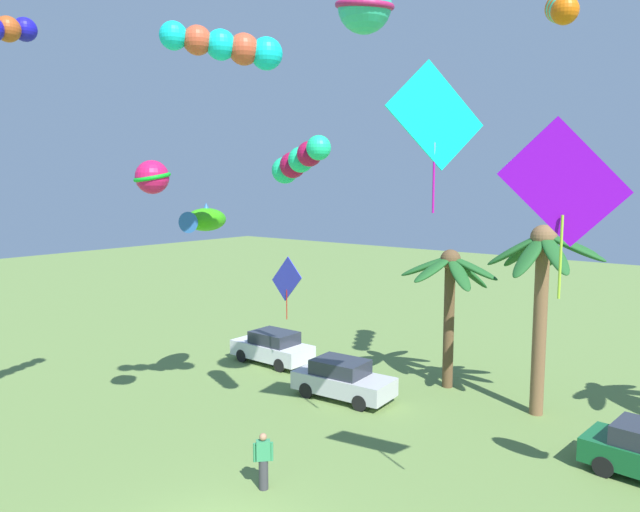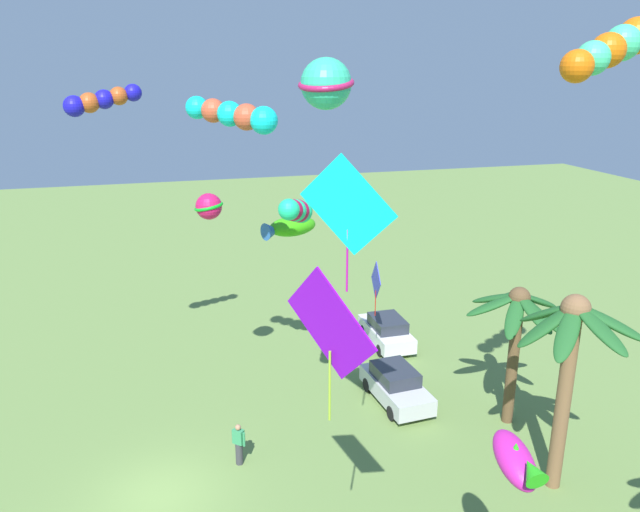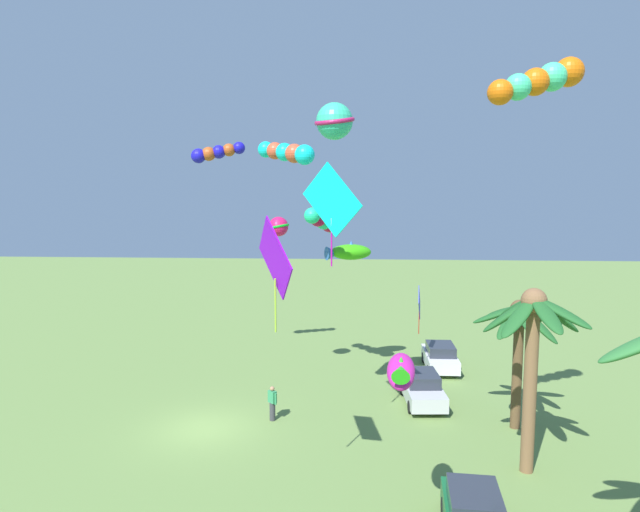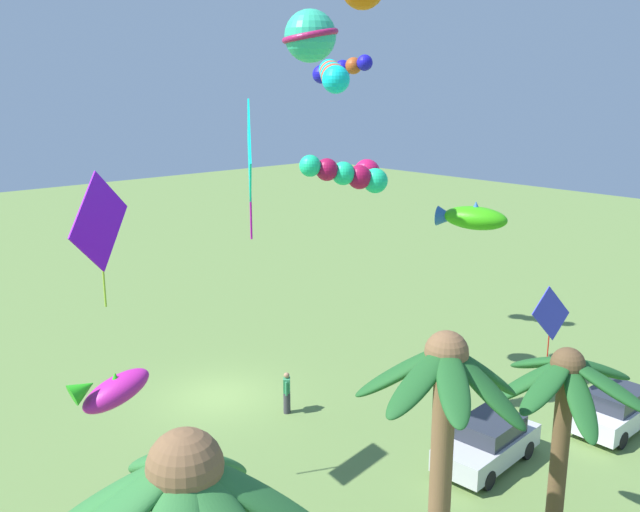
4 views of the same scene
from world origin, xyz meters
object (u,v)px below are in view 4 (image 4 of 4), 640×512
palm_tree_2 (565,399)px  kite_diamond_0 (249,152)px  parked_car_2 (616,409)px  kite_tube_4 (347,174)px  spectator_0 (287,392)px  kite_tube_9 (333,75)px  kite_ball_2 (367,172)px  kite_diamond_5 (551,315)px  kite_diamond_6 (99,223)px  parked_car_1 (488,442)px  kite_ball_10 (310,36)px  kite_fish_7 (471,218)px  kite_tube_1 (340,69)px  kite_fish_8 (112,390)px  palm_tree_0 (444,409)px

palm_tree_2 → kite_diamond_0: size_ratio=1.48×
parked_car_2 → kite_tube_4: kite_tube_4 is taller
spectator_0 → kite_tube_9: bearing=162.7°
kite_ball_2 → kite_diamond_5: kite_ball_2 is taller
kite_diamond_0 → kite_diamond_6: 4.38m
parked_car_1 → kite_ball_10: 13.56m
palm_tree_2 → spectator_0: bearing=-90.6°
kite_diamond_5 → kite_fish_7: kite_fish_7 is taller
kite_tube_1 → kite_tube_4: kite_tube_1 is taller
kite_diamond_0 → kite_diamond_6: bearing=-23.1°
kite_tube_1 → kite_tube_9: bearing=44.1°
palm_tree_2 → kite_fish_8: bearing=-33.3°
kite_diamond_5 → kite_ball_2: bearing=-80.4°
parked_car_2 → kite_diamond_5: bearing=-33.9°
kite_diamond_5 → kite_fish_7: size_ratio=0.96×
kite_fish_7 → kite_fish_8: 15.19m
spectator_0 → kite_ball_2: 8.79m
kite_diamond_5 → kite_diamond_6: 14.55m
kite_ball_2 → kite_diamond_5: (-1.25, 7.36, -4.15)m
parked_car_1 → kite_diamond_6: size_ratio=1.11×
palm_tree_2 → kite_diamond_6: bearing=-53.4°
kite_tube_1 → kite_fish_7: 8.98m
kite_ball_2 → kite_diamond_5: size_ratio=0.52×
kite_diamond_0 → kite_tube_4: size_ratio=1.37×
kite_tube_1 → kite_tube_9: (4.55, 4.41, -0.31)m
parked_car_1 → kite_fish_8: 12.45m
kite_diamond_6 → kite_fish_7: kite_diamond_6 is taller
parked_car_2 → kite_ball_10: kite_ball_10 is taller
kite_diamond_0 → kite_tube_9: size_ratio=1.37×
palm_tree_0 → parked_car_2: (-11.78, -1.42, -4.44)m
palm_tree_0 → kite_diamond_6: 9.91m
kite_diamond_0 → kite_tube_9: (-5.22, -2.25, 2.10)m
palm_tree_0 → kite_tube_1: size_ratio=2.41×
kite_diamond_5 → kite_diamond_6: size_ratio=0.74×
spectator_0 → kite_diamond_5: bearing=127.6°
kite_diamond_6 → palm_tree_0: bearing=109.8°
kite_tube_1 → kite_fish_8: bearing=30.1°
kite_diamond_0 → kite_tube_4: kite_diamond_0 is taller
spectator_0 → kite_tube_9: 11.39m
kite_diamond_0 → kite_fish_8: kite_diamond_0 is taller
kite_diamond_6 → kite_diamond_5: bearing=155.0°
kite_tube_1 → kite_ball_2: 5.69m
kite_diamond_6 → kite_fish_8: 5.02m
palm_tree_0 → kite_ball_2: kite_ball_2 is taller
kite_fish_7 → kite_diamond_5: bearing=80.8°
palm_tree_2 → kite_fish_7: 10.02m
kite_tube_4 → kite_fish_8: bearing=15.1°
palm_tree_0 → kite_ball_2: size_ratio=4.96×
kite_fish_8 → kite_ball_10: size_ratio=0.84×
palm_tree_0 → kite_diamond_6: size_ratio=1.91×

